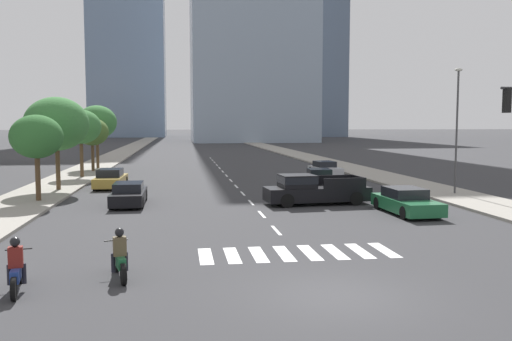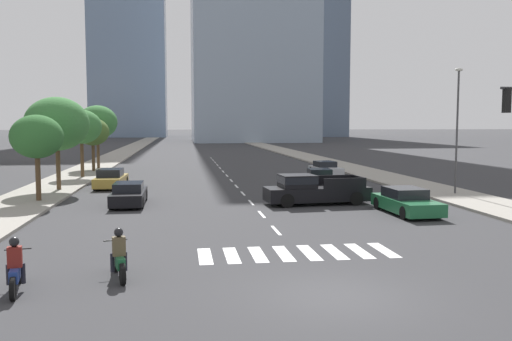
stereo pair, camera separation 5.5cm
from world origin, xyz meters
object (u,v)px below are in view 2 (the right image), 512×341
(pickup_truck, at_px, (312,190))
(sedan_silver_1, at_px, (326,169))
(street_lamp_east, at_px, (457,121))
(street_tree_fifth, at_px, (97,122))
(motorcycle_trailing, at_px, (16,270))
(street_tree_nearest, at_px, (37,137))
(street_tree_third, at_px, (81,127))
(sedan_black_2, at_px, (129,194))
(sedan_green_3, at_px, (320,178))
(street_tree_fourth, at_px, (93,132))
(sedan_gold_4, at_px, (111,179))
(street_tree_second, at_px, (57,124))
(motorcycle_lead, at_px, (119,258))
(sedan_green_0, at_px, (406,202))

(pickup_truck, bearing_deg, sedan_silver_1, -112.08)
(street_lamp_east, distance_m, street_tree_fifth, 33.59)
(motorcycle_trailing, relative_size, street_tree_nearest, 0.45)
(street_lamp_east, height_order, street_tree_third, street_lamp_east)
(sedan_black_2, height_order, sedan_green_3, sedan_green_3)
(pickup_truck, xyz_separation_m, street_tree_nearest, (-15.13, 2.67, 2.91))
(pickup_truck, distance_m, sedan_silver_1, 17.14)
(street_lamp_east, xyz_separation_m, street_tree_fourth, (-24.85, 19.62, -0.89))
(street_tree_nearest, bearing_deg, street_tree_fifth, 90.00)
(sedan_gold_4, xyz_separation_m, street_tree_fifth, (-3.11, 15.44, 4.00))
(street_tree_second, bearing_deg, motorcycle_lead, -73.51)
(motorcycle_lead, relative_size, street_tree_second, 0.33)
(motorcycle_lead, xyz_separation_m, sedan_green_3, (11.61, 21.28, -0.01))
(street_lamp_east, height_order, street_tree_fifth, street_lamp_east)
(pickup_truck, height_order, sedan_green_3, pickup_truck)
(sedan_green_3, distance_m, street_lamp_east, 10.06)
(motorcycle_lead, bearing_deg, sedan_green_0, -67.66)
(motorcycle_lead, xyz_separation_m, sedan_black_2, (-1.04, 14.35, -0.00))
(sedan_green_0, bearing_deg, motorcycle_lead, -55.43)
(sedan_green_0, distance_m, sedan_silver_1, 19.96)
(motorcycle_lead, xyz_separation_m, street_tree_second, (-6.14, 20.76, 3.86))
(sedan_silver_1, bearing_deg, street_tree_fifth, -117.78)
(street_lamp_east, distance_m, street_tree_nearest, 24.86)
(motorcycle_lead, xyz_separation_m, street_tree_fourth, (-6.14, 35.01, 3.12))
(sedan_black_2, distance_m, street_lamp_east, 20.18)
(street_lamp_east, relative_size, street_tree_nearest, 1.60)
(motorcycle_lead, bearing_deg, sedan_black_2, -9.77)
(sedan_black_2, bearing_deg, street_tree_nearest, 74.94)
(motorcycle_trailing, relative_size, sedan_gold_4, 0.48)
(motorcycle_lead, distance_m, sedan_black_2, 14.39)
(sedan_silver_1, relative_size, street_tree_fifth, 0.72)
(street_tree_second, bearing_deg, street_tree_fifth, 90.00)
(pickup_truck, relative_size, sedan_black_2, 1.24)
(street_tree_nearest, xyz_separation_m, street_tree_second, (0.00, 5.04, 0.72))
(street_tree_fourth, bearing_deg, street_tree_fifth, 90.00)
(street_lamp_east, distance_m, street_tree_fourth, 31.67)
(pickup_truck, relative_size, sedan_gold_4, 1.31)
(sedan_green_0, height_order, street_tree_fourth, street_tree_fourth)
(street_tree_nearest, height_order, street_tree_fourth, street_tree_fourth)
(motorcycle_trailing, bearing_deg, sedan_gold_4, -9.45)
(sedan_silver_1, xyz_separation_m, street_tree_second, (-20.40, -8.59, 3.88))
(sedan_green_0, height_order, street_tree_second, street_tree_second)
(street_tree_third, bearing_deg, street_tree_nearest, -90.00)
(street_tree_nearest, distance_m, street_tree_fourth, 19.29)
(street_tree_second, relative_size, street_tree_fifth, 0.99)
(motorcycle_trailing, bearing_deg, sedan_black_2, -16.32)
(motorcycle_lead, relative_size, motorcycle_trailing, 0.93)
(street_lamp_east, distance_m, street_tree_third, 28.51)
(sedan_green_3, bearing_deg, sedan_gold_4, -90.09)
(street_tree_nearest, relative_size, street_tree_fourth, 1.00)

